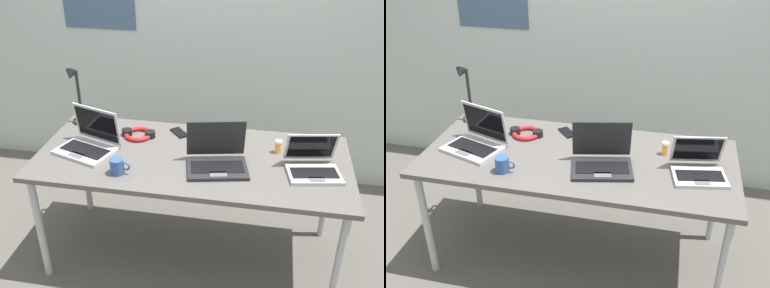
# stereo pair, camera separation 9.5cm
# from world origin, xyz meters

# --- Properties ---
(ground_plane) EXTENTS (12.00, 12.00, 0.00)m
(ground_plane) POSITION_xyz_m (0.00, 0.00, 0.00)
(ground_plane) COLOR #56514C
(wall_back) EXTENTS (6.00, 0.13, 2.60)m
(wall_back) POSITION_xyz_m (-0.00, 1.10, 1.30)
(wall_back) COLOR #B2BCB7
(wall_back) RESTS_ON ground_plane
(desk) EXTENTS (1.80, 0.80, 0.74)m
(desk) POSITION_xyz_m (0.00, 0.00, 0.68)
(desk) COLOR #595451
(desk) RESTS_ON ground_plane
(desk_lamp) EXTENTS (0.12, 0.18, 0.40)m
(desk_lamp) POSITION_xyz_m (-0.80, 0.28, 0.94)
(desk_lamp) COLOR black
(desk_lamp) RESTS_ON desk
(laptop_near_lamp) EXTENTS (0.39, 0.35, 0.24)m
(laptop_near_lamp) POSITION_xyz_m (-0.61, -0.04, 0.79)
(laptop_near_lamp) COLOR #B7BABC
(laptop_near_lamp) RESTS_ON desk
(laptop_back_left) EXTENTS (0.32, 0.30, 0.20)m
(laptop_back_left) POSITION_xyz_m (0.67, -0.05, 0.78)
(laptop_back_left) COLOR #B7BABC
(laptop_back_left) RESTS_ON desk
(laptop_center) EXTENTS (0.38, 0.33, 0.24)m
(laptop_center) POSITION_xyz_m (0.16, -0.09, 0.79)
(laptop_center) COLOR #232326
(laptop_center) RESTS_ON desk
(computer_mouse) EXTENTS (0.10, 0.11, 0.03)m
(computer_mouse) POSITION_xyz_m (0.71, 0.27, 0.76)
(computer_mouse) COLOR black
(computer_mouse) RESTS_ON desk
(cell_phone) EXTENTS (0.14, 0.14, 0.01)m
(cell_phone) POSITION_xyz_m (-0.13, 0.26, 0.74)
(cell_phone) COLOR black
(cell_phone) RESTS_ON desk
(headphones) EXTENTS (0.21, 0.18, 0.04)m
(headphones) POSITION_xyz_m (-0.37, 0.18, 0.76)
(headphones) COLOR red
(headphones) RESTS_ON desk
(pill_bottle) EXTENTS (0.04, 0.04, 0.08)m
(pill_bottle) POSITION_xyz_m (0.49, 0.13, 0.78)
(pill_bottle) COLOR gold
(pill_bottle) RESTS_ON desk
(book_stack) EXTENTS (0.19, 0.17, 0.06)m
(book_stack) POSITION_xyz_m (0.09, 0.25, 0.77)
(book_stack) COLOR brown
(book_stack) RESTS_ON desk
(coffee_mug) EXTENTS (0.11, 0.08, 0.09)m
(coffee_mug) POSITION_xyz_m (-0.36, -0.25, 0.78)
(coffee_mug) COLOR #2D518C
(coffee_mug) RESTS_ON desk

